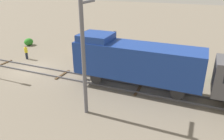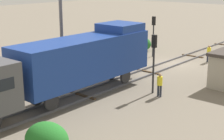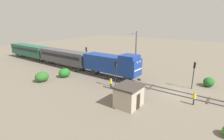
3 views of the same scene
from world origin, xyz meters
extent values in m
plane|color=#756B5B|center=(0.00, 0.00, 0.00)|extent=(148.14, 148.14, 0.00)
cube|color=#595960|center=(-0.72, 0.00, 0.08)|extent=(0.10, 98.76, 0.16)
cube|color=#595960|center=(0.72, 0.00, 0.08)|extent=(0.10, 98.76, 0.16)
cube|color=#4C3823|center=(0.00, -4.12, 0.04)|extent=(2.40, 0.24, 0.09)
cube|color=#4C3823|center=(0.00, 4.12, 0.04)|extent=(2.40, 0.24, 0.09)
cube|color=#4C3823|center=(0.00, 12.35, 0.04)|extent=(2.40, 0.24, 0.09)
cube|color=navy|center=(0.00, 12.08, 2.71)|extent=(2.90, 11.00, 2.90)
cube|color=navy|center=(0.00, 8.18, 4.46)|extent=(2.75, 2.80, 0.60)
cube|color=navy|center=(0.00, 6.53, 2.71)|extent=(2.84, 0.10, 2.84)
cube|color=white|center=(0.00, 6.49, 2.51)|extent=(2.46, 0.06, 0.20)
sphere|color=white|center=(-0.45, 6.48, 3.81)|extent=(0.28, 0.28, 0.28)
sphere|color=white|center=(0.45, 6.48, 3.81)|extent=(0.28, 0.28, 0.28)
cylinder|color=#262628|center=(0.00, 6.23, 0.86)|extent=(0.36, 0.50, 0.36)
cylinder|color=#262628|center=(-0.72, 8.38, 0.71)|extent=(0.18, 1.10, 1.10)
cylinder|color=#262628|center=(0.72, 8.38, 0.71)|extent=(0.18, 1.10, 1.10)
cylinder|color=#262628|center=(-0.72, 15.78, 0.71)|extent=(0.18, 1.10, 1.10)
cylinder|color=#262628|center=(0.72, 15.78, 0.71)|extent=(0.18, 1.10, 1.10)
cylinder|color=#262628|center=(-3.40, 8.57, 2.14)|extent=(0.14, 0.14, 4.27)
cube|color=black|center=(-3.40, 8.57, 3.82)|extent=(0.32, 0.24, 0.90)
sphere|color=#390606|center=(-3.40, 8.43, 4.09)|extent=(0.16, 0.16, 0.16)
sphere|color=#3C3306|center=(-3.40, 8.43, 3.81)|extent=(0.16, 0.16, 0.16)
sphere|color=green|center=(-3.40, 8.43, 3.53)|extent=(0.16, 0.16, 0.16)
cylinder|color=#262B38|center=(-2.50, -2.76, 0.42)|extent=(0.15, 0.15, 0.85)
cylinder|color=#262B38|center=(-2.30, -2.76, 0.42)|extent=(0.15, 0.15, 0.85)
cylinder|color=yellow|center=(-2.40, -2.76, 1.16)|extent=(0.38, 0.38, 0.62)
sphere|color=tan|center=(-2.40, -2.76, 1.58)|extent=(0.23, 0.23, 0.23)
cylinder|color=#262B38|center=(-4.30, 8.93, 0.42)|extent=(0.15, 0.15, 0.85)
cylinder|color=#262B38|center=(-4.10, 8.93, 0.42)|extent=(0.15, 0.15, 0.85)
cylinder|color=yellow|center=(-4.20, 8.93, 1.16)|extent=(0.38, 0.38, 0.62)
sphere|color=tan|center=(-4.20, 8.93, 1.58)|extent=(0.23, 0.23, 0.23)
cylinder|color=#595960|center=(5.00, 9.72, 4.16)|extent=(0.28, 0.28, 8.32)
cube|color=#595960|center=(4.10, 9.72, 7.92)|extent=(1.80, 0.16, 0.16)
cube|color=#B2A893|center=(-7.50, 3.73, 1.25)|extent=(3.20, 2.60, 2.50)
cube|color=#3F3833|center=(-7.50, 3.73, 2.62)|extent=(3.50, 2.90, 0.24)
cube|color=#2D2319|center=(-7.50, 2.41, 0.95)|extent=(0.80, 0.06, 1.90)
ellipsoid|color=#2C7F26|center=(-7.22, -6.80, 0.52)|extent=(1.43, 1.17, 1.04)
ellipsoid|color=#226F26|center=(-4.70, 19.39, 0.83)|extent=(2.28, 1.87, 1.66)
camera|label=1|loc=(17.09, 16.87, 9.37)|focal=35.00mm
camera|label=2|loc=(-16.44, 28.52, 8.17)|focal=55.00mm
camera|label=3|loc=(-24.69, -6.29, 10.34)|focal=28.00mm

